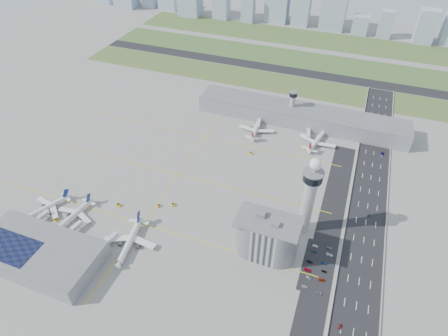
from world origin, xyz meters
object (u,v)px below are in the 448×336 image
(jet_bridge_near_0, at_px, (33,225))
(tug_4, at_px, (251,153))
(tug_0, at_px, (56,220))
(car_hw_0, at_px, (340,327))
(control_tower, at_px, (310,193))
(car_lot_10, at_px, (330,255))
(airplane_near_a, at_px, (46,205))
(tug_3, at_px, (173,204))
(airplane_near_b, at_px, (74,213))
(car_lot_7, at_px, (322,280))
(tug_2, at_px, (159,206))
(car_hw_2, at_px, (383,154))
(car_lot_0, at_px, (305,286))
(jet_bridge_near_1, at_px, (67,236))
(car_hw_1, at_px, (368,215))
(admin_building, at_px, (267,237))
(airplane_far_a, at_px, (257,126))
(tug_1, at_px, (118,205))
(car_lot_5, at_px, (315,246))
(secondary_tower, at_px, (292,103))
(jet_bridge_far_1, at_px, (308,130))
(tug_5, at_px, (304,147))
(car_lot_1, at_px, (309,278))
(car_hw_4, at_px, (369,117))
(jet_bridge_near_2, at_px, (103,248))
(car_lot_4, at_px, (314,251))
(car_lot_9, at_px, (324,263))
(car_lot_11, at_px, (329,248))
(airplane_near_c, at_px, (129,239))
(airplane_far_b, at_px, (318,138))
(jet_bridge_far_0, at_px, (259,121))
(car_lot_2, at_px, (307,270))

(jet_bridge_near_0, height_order, tug_4, jet_bridge_near_0)
(tug_0, bearing_deg, car_hw_0, 6.89)
(control_tower, height_order, car_lot_10, control_tower)
(airplane_near_a, bearing_deg, tug_3, 138.34)
(airplane_near_b, distance_m, car_lot_7, 183.81)
(tug_2, bearing_deg, car_hw_2, -114.87)
(tug_0, height_order, car_lot_0, tug_0)
(jet_bridge_near_1, height_order, car_hw_1, jet_bridge_near_1)
(admin_building, distance_m, car_hw_0, 68.38)
(airplane_far_a, xyz_separation_m, car_hw_1, (112.90, -79.50, -5.28))
(tug_1, height_order, car_lot_5, tug_1)
(car_lot_0, xyz_separation_m, car_hw_2, (39.46, 161.99, 0.00))
(tug_2, xyz_separation_m, car_hw_0, (144.96, -49.36, -0.30))
(control_tower, xyz_separation_m, airplane_near_b, (-163.13, -50.31, -29.93))
(secondary_tower, bearing_deg, jet_bridge_far_1, -39.29)
(jet_bridge_near_0, bearing_deg, tug_5, -35.10)
(car_lot_1, bearing_deg, car_hw_2, -4.06)
(tug_0, bearing_deg, car_lot_0, 12.37)
(tug_1, relative_size, car_lot_10, 0.81)
(tug_1, bearing_deg, airplane_near_b, -51.81)
(secondary_tower, xyz_separation_m, car_hw_4, (76.84, 31.66, -18.19))
(secondary_tower, relative_size, jet_bridge_near_2, 2.28)
(car_lot_5, xyz_separation_m, car_lot_7, (8.73, -25.75, 0.01))
(car_lot_7, xyz_separation_m, car_lot_10, (1.77, 21.71, 0.01))
(car_lot_1, xyz_separation_m, car_lot_4, (-0.45, 22.25, 0.02))
(airplane_far_a, relative_size, car_lot_9, 12.38)
(jet_bridge_far_1, xyz_separation_m, car_hw_0, (55.47, -191.18, -2.26))
(control_tower, height_order, jet_bridge_near_1, control_tower)
(jet_bridge_far_1, bearing_deg, car_lot_11, 6.78)
(jet_bridge_near_2, height_order, car_hw_2, jet_bridge_near_2)
(airplane_near_c, height_order, car_hw_0, airplane_near_c)
(car_hw_2, bearing_deg, car_lot_1, -107.20)
(jet_bridge_near_2, bearing_deg, airplane_far_b, -23.04)
(tug_4, distance_m, car_lot_5, 113.04)
(jet_bridge_far_1, bearing_deg, car_lot_7, 3.83)
(tug_0, xyz_separation_m, car_lot_1, (186.46, 16.88, -0.34))
(airplane_far_a, distance_m, tug_5, 51.95)
(tug_3, bearing_deg, car_hw_0, 121.76)
(airplane_far_b, height_order, car_lot_0, airplane_far_b)
(control_tower, height_order, tug_1, control_tower)
(car_hw_4, bearing_deg, airplane_near_a, -141.44)
(car_hw_1, bearing_deg, jet_bridge_near_1, -145.94)
(tug_0, bearing_deg, airplane_near_b, 43.61)
(car_lot_11, bearing_deg, jet_bridge_far_0, 31.02)
(car_hw_0, height_order, car_hw_4, car_hw_4)
(jet_bridge_near_1, relative_size, car_hw_4, 3.91)
(jet_bridge_near_1, height_order, car_lot_2, jet_bridge_near_1)
(jet_bridge_near_0, height_order, car_hw_4, jet_bridge_near_0)
(tug_5, bearing_deg, airplane_near_c, -152.33)
(secondary_tower, distance_m, jet_bridge_far_1, 32.60)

